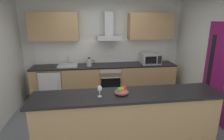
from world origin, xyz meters
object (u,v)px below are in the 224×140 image
at_px(oven, 109,80).
at_px(kettle, 89,62).
at_px(range_hood, 109,31).
at_px(sink, 68,65).
at_px(wine_glass, 100,89).
at_px(fruit_bowl, 122,91).
at_px(microwave, 151,59).
at_px(refrigerator, 52,84).

relative_size(oven, kettle, 2.77).
relative_size(kettle, range_hood, 0.40).
xyz_separation_m(sink, wine_glass, (0.69, -2.14, 0.14)).
distance_m(oven, fruit_bowl, 2.15).
xyz_separation_m(oven, kettle, (-0.54, -0.03, 0.55)).
bearing_deg(microwave, fruit_bowl, -120.25).
bearing_deg(refrigerator, range_hood, 4.92).
distance_m(oven, sink, 1.20).
xyz_separation_m(oven, microwave, (1.14, -0.03, 0.59)).
xyz_separation_m(microwave, kettle, (-1.68, -0.01, -0.04)).
distance_m(refrigerator, wine_glass, 2.49).
distance_m(microwave, fruit_bowl, 2.38).
bearing_deg(fruit_bowl, wine_glass, -173.44).
distance_m(refrigerator, kettle, 1.16).
distance_m(microwave, kettle, 1.68).
distance_m(oven, microwave, 1.29).
relative_size(wine_glass, fruit_bowl, 0.81).
distance_m(refrigerator, fruit_bowl, 2.62).
distance_m(kettle, range_hood, 0.96).
bearing_deg(kettle, refrigerator, 178.23).
relative_size(range_hood, fruit_bowl, 3.27).
xyz_separation_m(refrigerator, fruit_bowl, (1.48, -2.08, 0.57)).
xyz_separation_m(sink, kettle, (0.56, -0.04, 0.08)).
bearing_deg(refrigerator, kettle, -1.77).
relative_size(microwave, range_hood, 0.69).
relative_size(refrigerator, kettle, 2.94).
bearing_deg(refrigerator, fruit_bowl, -54.59).
bearing_deg(oven, microwave, -1.40).
bearing_deg(kettle, microwave, 0.20).
bearing_deg(microwave, kettle, -179.80).
height_order(wine_glass, fruit_bowl, wine_glass).
bearing_deg(wine_glass, fruit_bowl, 6.56).
bearing_deg(microwave, refrigerator, 179.46).
distance_m(oven, range_hood, 1.33).
xyz_separation_m(microwave, wine_glass, (-1.55, -2.10, 0.02)).
relative_size(microwave, fruit_bowl, 2.27).
relative_size(oven, microwave, 1.60).
distance_m(sink, fruit_bowl, 2.34).
relative_size(microwave, wine_glass, 2.81).
xyz_separation_m(range_hood, fruit_bowl, (-0.06, -2.21, -0.80)).
height_order(sink, range_hood, range_hood).
height_order(refrigerator, kettle, kettle).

